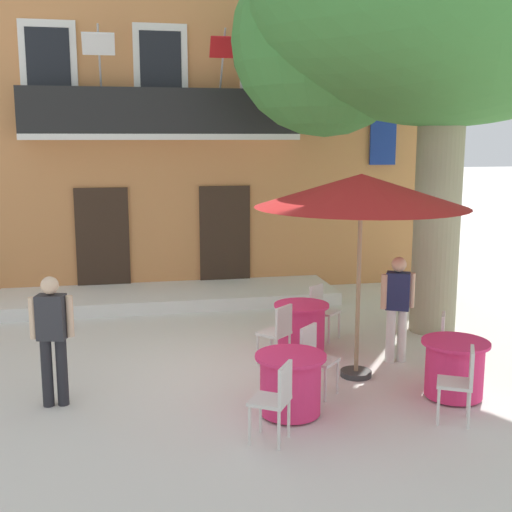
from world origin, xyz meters
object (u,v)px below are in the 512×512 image
at_px(cafe_chair_near_tree_1, 450,341).
at_px(cafe_chair_front_0, 278,330).
at_px(plane_tree, 440,15).
at_px(cafe_umbrella, 361,192).
at_px(cafe_table_middle, 290,384).
at_px(pedestrian_mid_plaza, 52,334).
at_px(cafe_chair_middle_0, 315,355).
at_px(cafe_table_near_tree, 454,369).
at_px(cafe_chair_middle_1, 276,397).
at_px(pedestrian_near_entrance, 397,303).
at_px(cafe_chair_front_1, 321,308).
at_px(cafe_chair_near_tree_0, 462,379).
at_px(cafe_table_front, 301,327).

bearing_deg(cafe_chair_near_tree_1, cafe_chair_front_0, 156.31).
xyz_separation_m(plane_tree, cafe_umbrella, (-1.98, -1.92, -2.66)).
distance_m(cafe_table_middle, pedestrian_mid_plaza, 3.00).
xyz_separation_m(cafe_chair_near_tree_1, pedestrian_mid_plaza, (-5.33, 0.07, 0.41)).
bearing_deg(cafe_chair_middle_0, cafe_table_near_tree, -15.65).
height_order(plane_tree, cafe_table_near_tree, plane_tree).
distance_m(cafe_chair_middle_1, pedestrian_near_entrance, 3.27).
height_order(cafe_table_near_tree, pedestrian_mid_plaza, pedestrian_mid_plaza).
bearing_deg(cafe_table_middle, pedestrian_mid_plaza, 163.00).
relative_size(cafe_table_near_tree, cafe_chair_front_1, 0.95).
distance_m(cafe_table_near_tree, cafe_chair_front_1, 2.95).
xyz_separation_m(cafe_chair_middle_0, cafe_chair_front_1, (0.80, 2.31, 0.00)).
bearing_deg(cafe_table_near_tree, pedestrian_mid_plaza, 171.34).
distance_m(cafe_table_middle, cafe_umbrella, 2.76).
bearing_deg(cafe_chair_near_tree_1, cafe_umbrella, 166.97).
height_order(cafe_chair_near_tree_0, pedestrian_mid_plaza, pedestrian_mid_plaza).
relative_size(cafe_table_near_tree, pedestrian_near_entrance, 0.54).
bearing_deg(cafe_table_front, cafe_chair_near_tree_1, -41.66).
bearing_deg(plane_tree, cafe_chair_front_1, -176.75).
relative_size(cafe_chair_near_tree_1, cafe_chair_front_1, 1.00).
height_order(plane_tree, cafe_chair_front_0, plane_tree).
bearing_deg(cafe_chair_front_0, pedestrian_mid_plaza, -163.59).
height_order(cafe_chair_near_tree_1, cafe_umbrella, cafe_umbrella).
bearing_deg(cafe_table_front, pedestrian_mid_plaza, -157.88).
distance_m(cafe_chair_near_tree_1, cafe_umbrella, 2.45).
relative_size(cafe_chair_middle_1, cafe_chair_front_0, 1.00).
relative_size(plane_tree, cafe_table_middle, 8.52).
xyz_separation_m(cafe_umbrella, pedestrian_near_entrance, (0.79, 0.46, -1.71)).
bearing_deg(cafe_chair_front_0, cafe_table_middle, -98.51).
bearing_deg(cafe_table_middle, cafe_chair_middle_1, -116.67).
relative_size(cafe_table_near_tree, cafe_chair_near_tree_0, 0.95).
bearing_deg(cafe_table_near_tree, cafe_chair_near_tree_1, 66.91).
bearing_deg(plane_tree, cafe_chair_middle_0, -138.54).
bearing_deg(cafe_chair_near_tree_0, cafe_table_middle, 162.65).
relative_size(cafe_chair_front_0, cafe_chair_front_1, 1.00).
distance_m(cafe_chair_near_tree_0, cafe_table_front, 3.14).
bearing_deg(cafe_table_front, cafe_chair_front_0, -132.75).
distance_m(plane_tree, cafe_table_front, 5.50).
xyz_separation_m(plane_tree, cafe_chair_front_1, (-1.94, -0.11, -4.74)).
bearing_deg(pedestrian_near_entrance, cafe_umbrella, -149.70).
height_order(plane_tree, cafe_chair_middle_1, plane_tree).
height_order(cafe_table_front, cafe_chair_front_1, cafe_chair_front_1).
relative_size(cafe_chair_near_tree_0, cafe_chair_middle_0, 1.00).
bearing_deg(cafe_chair_near_tree_1, cafe_table_middle, -162.48).
bearing_deg(cafe_chair_front_0, cafe_chair_front_1, 47.76).
relative_size(cafe_chair_near_tree_0, cafe_chair_near_tree_1, 1.00).
bearing_deg(cafe_umbrella, pedestrian_mid_plaza, -176.90).
xyz_separation_m(cafe_table_middle, pedestrian_near_entrance, (2.03, 1.55, 0.51)).
height_order(cafe_table_middle, cafe_chair_front_0, cafe_chair_front_0).
bearing_deg(cafe_table_middle, cafe_umbrella, 41.13).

